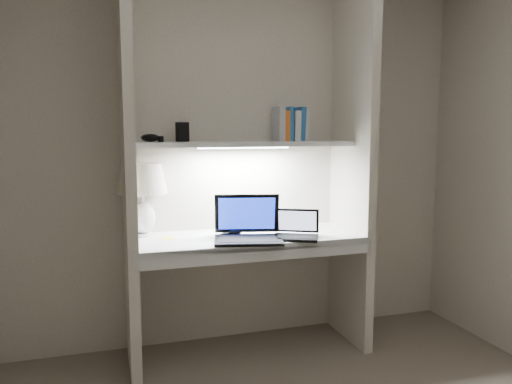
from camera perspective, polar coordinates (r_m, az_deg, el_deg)
name	(u,v)px	position (r m, az deg, el deg)	size (l,w,h in m)	color
back_wall	(237,158)	(3.39, -2.22, 3.90)	(3.20, 0.01, 2.50)	beige
alcove_panel_left	(128,163)	(3.01, -14.42, 3.28)	(0.06, 0.55, 2.50)	beige
alcove_panel_right	(353,158)	(3.40, 10.99, 3.79)	(0.06, 0.55, 2.50)	beige
desk	(248,239)	(3.20, -0.90, -5.34)	(1.40, 0.55, 0.04)	white
desk_apron	(261,253)	(2.96, 0.52, -6.95)	(1.46, 0.03, 0.10)	silver
shelf	(244,144)	(3.21, -1.40, 5.51)	(1.40, 0.36, 0.03)	silver
strip_light	(244,147)	(3.21, -1.40, 5.12)	(0.60, 0.04, 0.01)	white
table_lamp	(142,187)	(3.21, -12.88, 0.52)	(0.31, 0.31, 0.46)	white
laptop_main	(248,230)	(3.07, -0.96, -4.33)	(0.47, 0.43, 0.27)	black
laptop_netbook	(296,231)	(3.13, 4.64, -4.50)	(0.35, 0.33, 0.17)	black
speaker	(261,217)	(3.43, 0.58, -2.82)	(0.11, 0.08, 0.15)	silver
mouse	(235,232)	(3.21, -2.43, -4.58)	(0.11, 0.07, 0.04)	black
cable_coil	(230,234)	(3.22, -2.96, -4.76)	(0.11, 0.11, 0.01)	black
sticky_note	(168,238)	(3.16, -10.07, -5.22)	(0.08, 0.08, 0.00)	yellow
book_row	(290,125)	(3.41, 3.96, 7.65)	(0.22, 0.15, 0.23)	silver
shelf_box	(182,132)	(3.22, -8.41, 6.80)	(0.07, 0.05, 0.12)	black
shelf_gadget	(150,138)	(3.11, -12.00, 6.07)	(0.12, 0.08, 0.05)	black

